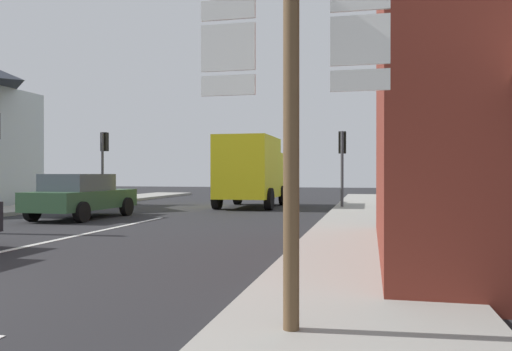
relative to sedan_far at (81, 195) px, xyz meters
name	(u,v)px	position (x,y,z in m)	size (l,w,h in m)	color
ground_plane	(134,224)	(2.51, -1.25, -0.76)	(80.00, 80.00, 0.00)	#232326
sidewalk_right	(365,235)	(9.21, -3.25, -0.69)	(2.61, 44.00, 0.14)	gray
lane_centre_stripe	(52,241)	(2.51, -5.25, -0.75)	(0.16, 12.00, 0.01)	silver
sedan_far	(81,195)	(0.00, 0.00, 0.00)	(2.10, 4.27, 1.47)	#2D5133
delivery_truck	(251,170)	(4.22, 6.57, 0.89)	(2.49, 5.00, 3.05)	yellow
route_sign_post	(292,125)	(8.66, -10.81, 1.15)	(1.66, 0.14, 3.20)	brown
traffic_light_far_left	(104,151)	(-3.19, 7.19, 1.80)	(0.30, 0.49, 3.46)	#47474C
traffic_light_far_right	(342,152)	(8.21, 5.98, 1.61)	(0.30, 0.49, 3.21)	#47474C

